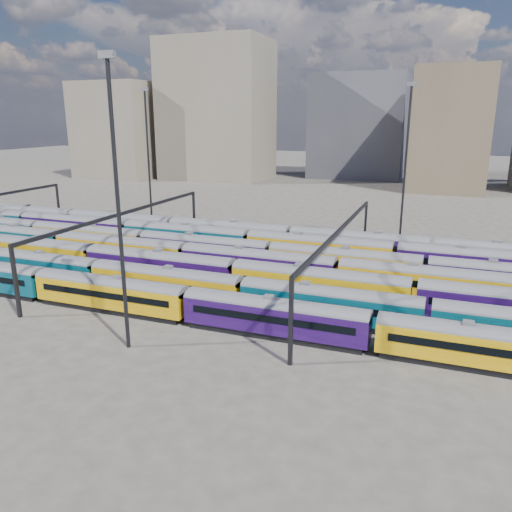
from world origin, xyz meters
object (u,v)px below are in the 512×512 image
(rake_2, at_px, (234,272))
(mast_2, at_px, (117,197))
(rake_1, at_px, (329,301))
(rake_0, at_px, (274,313))

(rake_2, height_order, mast_2, mast_2)
(mast_2, bearing_deg, rake_2, 78.60)
(rake_1, distance_m, mast_2, 23.13)
(rake_1, distance_m, rake_2, 13.60)
(rake_0, height_order, rake_1, rake_1)
(rake_0, xyz_separation_m, mast_2, (-11.86, -7.00, 11.55))
(rake_2, xyz_separation_m, mast_2, (-3.43, -17.00, 11.31))
(rake_0, relative_size, mast_2, 5.12)
(rake_0, distance_m, rake_2, 13.08)
(rake_2, relative_size, mast_2, 4.82)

